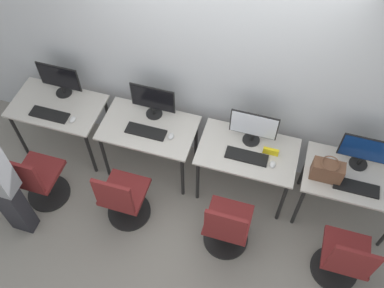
# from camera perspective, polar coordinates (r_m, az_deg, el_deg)

# --- Properties ---
(ground_plane) EXTENTS (20.00, 20.00, 0.00)m
(ground_plane) POSITION_cam_1_polar(r_m,az_deg,el_deg) (4.95, -0.42, -7.31)
(ground_plane) COLOR gray
(wall_back) EXTENTS (12.00, 0.05, 2.80)m
(wall_back) POSITION_cam_1_polar(r_m,az_deg,el_deg) (4.28, 2.44, 10.48)
(wall_back) COLOR #B7BCC1
(wall_back) RESTS_ON ground_plane
(desk_far_left) EXTENTS (1.02, 0.62, 0.75)m
(desk_far_left) POSITION_cam_1_polar(r_m,az_deg,el_deg) (5.08, -17.39, 4.24)
(desk_far_left) COLOR #BCB7AD
(desk_far_left) RESTS_ON ground_plane
(monitor_far_left) EXTENTS (0.49, 0.18, 0.41)m
(monitor_far_left) POSITION_cam_1_polar(r_m,az_deg,el_deg) (4.97, -17.26, 8.29)
(monitor_far_left) COLOR black
(monitor_far_left) RESTS_ON desk_far_left
(keyboard_far_left) EXTENTS (0.43, 0.15, 0.02)m
(keyboard_far_left) POSITION_cam_1_polar(r_m,az_deg,el_deg) (4.93, -18.47, 3.75)
(keyboard_far_left) COLOR black
(keyboard_far_left) RESTS_ON desk_far_left
(mouse_far_left) EXTENTS (0.06, 0.09, 0.03)m
(mouse_far_left) POSITION_cam_1_polar(r_m,az_deg,el_deg) (4.80, -15.64, 3.15)
(mouse_far_left) COLOR silver
(mouse_far_left) RESTS_ON desk_far_left
(office_chair_far_left) EXTENTS (0.48, 0.48, 0.92)m
(office_chair_far_left) POSITION_cam_1_polar(r_m,az_deg,el_deg) (4.91, -19.87, -4.57)
(office_chair_far_left) COLOR black
(office_chair_far_left) RESTS_ON ground_plane
(desk_left) EXTENTS (1.02, 0.62, 0.75)m
(desk_left) POSITION_cam_1_polar(r_m,az_deg,el_deg) (4.68, -5.76, 1.51)
(desk_left) COLOR #BCB7AD
(desk_left) RESTS_ON ground_plane
(monitor_left) EXTENTS (0.49, 0.18, 0.41)m
(monitor_left) POSITION_cam_1_polar(r_m,az_deg,el_deg) (4.55, -5.24, 5.83)
(monitor_left) COLOR black
(monitor_left) RESTS_ON desk_left
(keyboard_left) EXTENTS (0.43, 0.15, 0.02)m
(keyboard_left) POSITION_cam_1_polar(r_m,az_deg,el_deg) (4.55, -6.17, 1.68)
(keyboard_left) COLOR black
(keyboard_left) RESTS_ON desk_left
(mouse_left) EXTENTS (0.06, 0.09, 0.03)m
(mouse_left) POSITION_cam_1_polar(r_m,az_deg,el_deg) (4.49, -2.82, 1.04)
(mouse_left) COLOR silver
(mouse_left) RESTS_ON desk_left
(office_chair_left) EXTENTS (0.48, 0.48, 0.92)m
(office_chair_left) POSITION_cam_1_polar(r_m,az_deg,el_deg) (4.56, -9.14, -7.30)
(office_chair_left) COLOR black
(office_chair_left) RESTS_ON ground_plane
(desk_right) EXTENTS (1.02, 0.62, 0.75)m
(desk_right) POSITION_cam_1_polar(r_m,az_deg,el_deg) (4.50, 7.36, -1.64)
(desk_right) COLOR #BCB7AD
(desk_right) RESTS_ON ground_plane
(monitor_right) EXTENTS (0.49, 0.18, 0.41)m
(monitor_right) POSITION_cam_1_polar(r_m,az_deg,el_deg) (4.34, 8.20, 2.28)
(monitor_right) COLOR black
(monitor_right) RESTS_ON desk_right
(keyboard_right) EXTENTS (0.43, 0.15, 0.02)m
(keyboard_right) POSITION_cam_1_polar(r_m,az_deg,el_deg) (4.37, 7.29, -1.64)
(keyboard_right) COLOR black
(keyboard_right) RESTS_ON desk_right
(mouse_right) EXTENTS (0.06, 0.09, 0.03)m
(mouse_right) POSITION_cam_1_polar(r_m,az_deg,el_deg) (4.35, 10.69, -2.66)
(mouse_right) COLOR silver
(mouse_right) RESTS_ON desk_right
(office_chair_right) EXTENTS (0.48, 0.48, 0.92)m
(office_chair_right) POSITION_cam_1_polar(r_m,az_deg,el_deg) (4.37, 4.63, -11.07)
(office_chair_right) COLOR black
(office_chair_right) RESTS_ON ground_plane
(desk_far_right) EXTENTS (1.02, 0.62, 0.75)m
(desk_far_right) POSITION_cam_1_polar(r_m,az_deg,el_deg) (4.59, 20.77, -4.77)
(desk_far_right) COLOR #BCB7AD
(desk_far_right) RESTS_ON ground_plane
(monitor_far_right) EXTENTS (0.49, 0.18, 0.41)m
(monitor_far_right) POSITION_cam_1_polar(r_m,az_deg,el_deg) (4.44, 22.08, -0.87)
(monitor_far_right) COLOR black
(monitor_far_right) RESTS_ON desk_far_right
(keyboard_far_right) EXTENTS (0.43, 0.15, 0.02)m
(keyboard_far_right) POSITION_cam_1_polar(r_m,az_deg,el_deg) (4.43, 21.05, -5.40)
(keyboard_far_right) COLOR black
(keyboard_far_right) RESTS_ON desk_far_right
(office_chair_far_right) EXTENTS (0.48, 0.48, 0.92)m
(office_chair_far_right) POSITION_cam_1_polar(r_m,az_deg,el_deg) (4.46, 19.54, -14.39)
(office_chair_far_right) COLOR black
(office_chair_far_right) RESTS_ON ground_plane
(handbag) EXTENTS (0.30, 0.18, 0.25)m
(handbag) POSITION_cam_1_polar(r_m,az_deg,el_deg) (4.32, 17.60, -3.41)
(handbag) COLOR brown
(handbag) RESTS_ON desk_far_right
(placard_right) EXTENTS (0.16, 0.03, 0.08)m
(placard_right) POSITION_cam_1_polar(r_m,az_deg,el_deg) (4.41, 10.46, -0.98)
(placard_right) COLOR yellow
(placard_right) RESTS_ON desk_right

